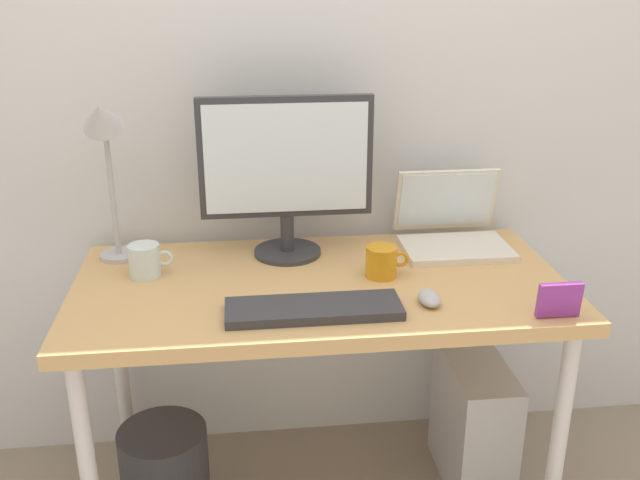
{
  "coord_description": "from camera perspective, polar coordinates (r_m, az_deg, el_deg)",
  "views": [
    {
      "loc": [
        -0.21,
        -1.79,
        1.57
      ],
      "look_at": [
        0.0,
        0.0,
        0.87
      ],
      "focal_mm": 40.19,
      "sensor_mm": 36.0,
      "label": 1
    }
  ],
  "objects": [
    {
      "name": "computer_tower",
      "position": [
        2.39,
        12.1,
        -14.07
      ],
      "size": [
        0.18,
        0.36,
        0.42
      ],
      "primitive_type": "cube",
      "color": "#B2B2B7",
      "rests_on": "ground_plane"
    },
    {
      "name": "desk",
      "position": [
        2.0,
        0.0,
        -5.07
      ],
      "size": [
        1.35,
        0.67,
        0.75
      ],
      "color": "tan",
      "rests_on": "ground_plane"
    },
    {
      "name": "mouse",
      "position": [
        1.86,
        8.71,
        -4.59
      ],
      "size": [
        0.06,
        0.09,
        0.03
      ],
      "primitive_type": "ellipsoid",
      "color": "#B2B2B7",
      "rests_on": "desk"
    },
    {
      "name": "coffee_mug",
      "position": [
        1.99,
        4.95,
        -1.72
      ],
      "size": [
        0.12,
        0.09,
        0.09
      ],
      "color": "orange",
      "rests_on": "desk"
    },
    {
      "name": "laptop",
      "position": [
        2.24,
        10.43,
        0.99
      ],
      "size": [
        0.32,
        0.28,
        0.22
      ],
      "color": "silver",
      "rests_on": "desk"
    },
    {
      "name": "wastebasket",
      "position": [
        2.29,
        -12.21,
        -17.7
      ],
      "size": [
        0.26,
        0.26,
        0.3
      ],
      "primitive_type": "cylinder",
      "color": "#333338",
      "rests_on": "ground_plane"
    },
    {
      "name": "monitor",
      "position": [
        2.07,
        -2.72,
        5.75
      ],
      "size": [
        0.5,
        0.2,
        0.47
      ],
      "color": "#333338",
      "rests_on": "desk"
    },
    {
      "name": "back_wall",
      "position": [
        2.21,
        -1.23,
        14.17
      ],
      "size": [
        4.4,
        0.04,
        2.6
      ],
      "primitive_type": "cube",
      "color": "silver",
      "rests_on": "ground_plane"
    },
    {
      "name": "desk_lamp",
      "position": [
        2.07,
        -16.78,
        7.41
      ],
      "size": [
        0.11,
        0.16,
        0.49
      ],
      "color": "#B2B2B7",
      "rests_on": "desk"
    },
    {
      "name": "photo_frame",
      "position": [
        1.85,
        18.52,
        -4.54
      ],
      "size": [
        0.11,
        0.02,
        0.09
      ],
      "primitive_type": "cube",
      "rotation": [
        0.08,
        0.0,
        0.0
      ],
      "color": "purple",
      "rests_on": "desk"
    },
    {
      "name": "keyboard",
      "position": [
        1.79,
        -0.51,
        -5.51
      ],
      "size": [
        0.44,
        0.14,
        0.02
      ],
      "primitive_type": "cube",
      "color": "#333338",
      "rests_on": "desk"
    },
    {
      "name": "glass_cup",
      "position": [
        2.05,
        -13.75,
        -1.58
      ],
      "size": [
        0.12,
        0.09,
        0.09
      ],
      "color": "silver",
      "rests_on": "desk"
    }
  ]
}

